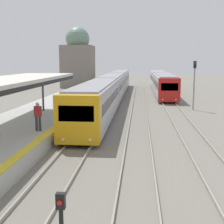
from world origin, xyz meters
name	(u,v)px	position (x,y,z in m)	size (l,w,h in m)	color
person_on_platform	(38,115)	(-2.39, 16.16, 1.80)	(0.40, 0.22, 1.66)	#2D2D33
train_near	(113,86)	(0.00, 38.52, 1.74)	(2.54, 46.21, 3.14)	gold
train_far	(161,81)	(6.76, 49.23, 1.70)	(2.49, 29.71, 3.07)	red
signal_mast_far	(194,79)	(8.80, 30.53, 3.07)	(0.28, 0.29, 4.86)	gray
distant_domed_building	(78,60)	(-8.07, 56.76, 5.10)	(5.65, 5.65, 11.05)	slate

